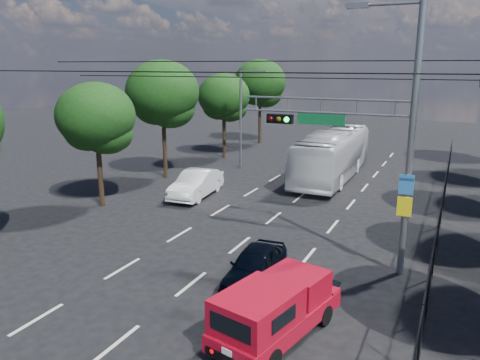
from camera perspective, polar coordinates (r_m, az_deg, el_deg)
The scene contains 14 objects.
ground at distance 14.03m, azimuth -14.87°, elevation -18.74°, with size 120.00×120.00×0.00m, color black.
lane_markings at distance 25.31m, azimuth 5.76°, elevation -3.32°, with size 6.12×38.00×0.01m.
signal_mast at distance 17.20m, azimuth 16.19°, elevation 5.93°, with size 6.43×0.39×9.50m.
streetlight_left at distance 34.17m, azimuth 0.34°, elevation 7.97°, with size 2.09×0.22×7.08m.
utility_wires at distance 19.39m, azimuth 1.04°, elevation 13.21°, with size 22.00×5.04×0.74m.
fence_right at distance 21.99m, azimuth 23.20°, elevation -4.27°, with size 0.06×34.03×2.00m.
tree_left_b at distance 25.64m, azimuth -17.05°, elevation 6.83°, with size 4.08×4.08×6.63m.
tree_left_c at distance 31.43m, azimuth -9.36°, elevation 9.93°, with size 4.80×4.80×7.80m.
tree_left_d at distance 38.14m, azimuth -1.94°, elevation 9.75°, with size 4.20×4.20×6.83m.
tree_left_e at distance 45.43m, azimuth 2.50°, elevation 11.43°, with size 4.92×4.92×7.99m.
red_pickup at distance 13.45m, azimuth 4.42°, elevation -15.27°, with size 2.63×4.84×1.71m.
navy_hatchback at distance 16.56m, azimuth 1.89°, elevation -10.41°, with size 1.53×3.80×1.29m, color black.
white_bus at distance 31.89m, azimuth 11.24°, elevation 3.04°, with size 2.71×11.58×3.22m, color silver.
white_van at distance 27.15m, azimuth -5.37°, elevation -0.47°, with size 1.61×4.63×1.52m, color white.
Camera 1 is at (7.92, -8.86, 7.45)m, focal length 35.00 mm.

